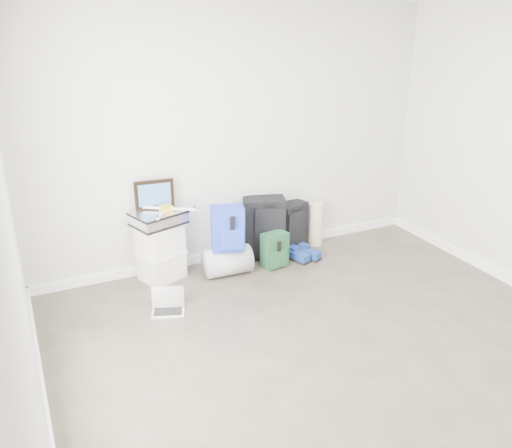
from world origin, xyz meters
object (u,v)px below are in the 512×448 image
duffel_bag (228,261)px  carry_on (291,227)px  briefcase (158,218)px  large_suitcase (265,228)px  boxes_stack (161,251)px  laptop (168,306)px

duffel_bag → carry_on: size_ratio=0.87×
briefcase → large_suitcase: 1.24m
boxes_stack → duffel_bag: 0.70m
laptop → carry_on: bearing=42.7°
duffel_bag → carry_on: 0.96m
carry_on → laptop: bearing=-176.7°
duffel_bag → large_suitcase: 0.62m
boxes_stack → laptop: bearing=-124.5°
boxes_stack → duffel_bag: boxes_stack is taller
large_suitcase → duffel_bag: bearing=-141.0°
large_suitcase → laptop: size_ratio=1.96×
large_suitcase → carry_on: (0.37, 0.04, -0.06)m
boxes_stack → laptop: (-0.14, -0.67, -0.25)m
carry_on → duffel_bag: bearing=176.6°
laptop → boxes_stack: bearing=97.8°
boxes_stack → briefcase: (0.00, 0.00, 0.37)m
briefcase → laptop: briefcase is taller
duffel_bag → carry_on: (0.91, 0.27, 0.13)m
carry_on → large_suitcase: bearing=167.0°
duffel_bag → boxes_stack: bearing=165.4°
large_suitcase → laptop: large_suitcase is taller
boxes_stack → large_suitcase: large_suitcase is taller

